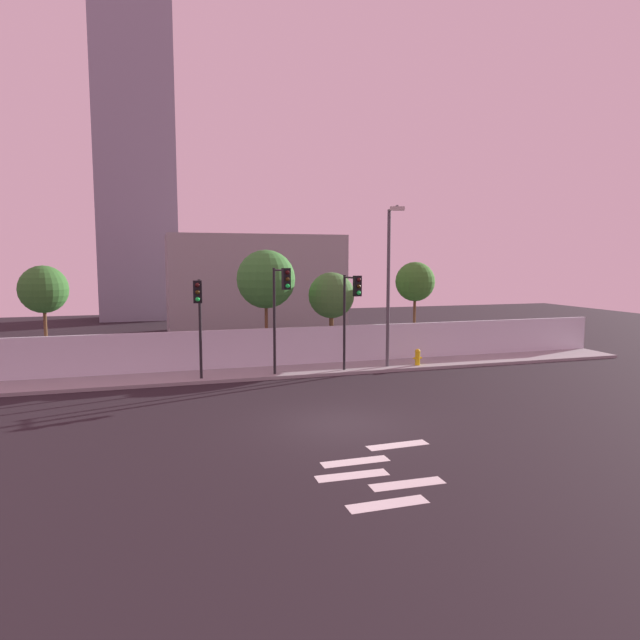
{
  "coord_description": "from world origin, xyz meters",
  "views": [
    {
      "loc": [
        -5.6,
        -16.2,
        5.17
      ],
      "look_at": [
        1.32,
        6.5,
        2.61
      ],
      "focal_mm": 31.13,
      "sensor_mm": 36.0,
      "label": 1
    }
  ],
  "objects_px": {
    "traffic_light_center": "(352,302)",
    "roadside_tree_midright": "(331,296)",
    "traffic_light_right": "(199,307)",
    "street_lamp_curbside": "(389,275)",
    "fire_hydrant": "(418,356)",
    "traffic_light_left": "(281,298)",
    "roadside_tree_rightmost": "(415,282)",
    "roadside_tree_leftmost": "(43,290)",
    "roadside_tree_midleft": "(266,279)"
  },
  "relations": [
    {
      "from": "traffic_light_right",
      "to": "roadside_tree_rightmost",
      "type": "relative_size",
      "value": 0.83
    },
    {
      "from": "traffic_light_left",
      "to": "roadside_tree_midleft",
      "type": "height_order",
      "value": "roadside_tree_midleft"
    },
    {
      "from": "fire_hydrant",
      "to": "roadside_tree_midleft",
      "type": "distance_m",
      "value": 8.26
    },
    {
      "from": "roadside_tree_leftmost",
      "to": "roadside_tree_midleft",
      "type": "xyz_separation_m",
      "value": [
        9.92,
        0.0,
        0.35
      ]
    },
    {
      "from": "roadside_tree_rightmost",
      "to": "traffic_light_right",
      "type": "bearing_deg",
      "value": -161.98
    },
    {
      "from": "roadside_tree_leftmost",
      "to": "roadside_tree_midleft",
      "type": "relative_size",
      "value": 0.87
    },
    {
      "from": "traffic_light_center",
      "to": "roadside_tree_midright",
      "type": "relative_size",
      "value": 0.95
    },
    {
      "from": "roadside_tree_midleft",
      "to": "traffic_light_right",
      "type": "bearing_deg",
      "value": -133.25
    },
    {
      "from": "traffic_light_center",
      "to": "roadside_tree_midleft",
      "type": "relative_size",
      "value": 0.77
    },
    {
      "from": "traffic_light_left",
      "to": "roadside_tree_rightmost",
      "type": "height_order",
      "value": "roadside_tree_rightmost"
    },
    {
      "from": "roadside_tree_rightmost",
      "to": "fire_hydrant",
      "type": "bearing_deg",
      "value": -113.44
    },
    {
      "from": "traffic_light_center",
      "to": "roadside_tree_leftmost",
      "type": "bearing_deg",
      "value": 164.33
    },
    {
      "from": "roadside_tree_midleft",
      "to": "traffic_light_left",
      "type": "bearing_deg",
      "value": -91.58
    },
    {
      "from": "traffic_light_left",
      "to": "traffic_light_right",
      "type": "distance_m",
      "value": 3.47
    },
    {
      "from": "traffic_light_right",
      "to": "roadside_tree_rightmost",
      "type": "xyz_separation_m",
      "value": [
        11.62,
        3.78,
        0.76
      ]
    },
    {
      "from": "traffic_light_left",
      "to": "roadside_tree_midright",
      "type": "xyz_separation_m",
      "value": [
        3.48,
        3.65,
        -0.2
      ]
    },
    {
      "from": "street_lamp_curbside",
      "to": "traffic_light_right",
      "type": "bearing_deg",
      "value": -175.68
    },
    {
      "from": "traffic_light_right",
      "to": "fire_hydrant",
      "type": "xyz_separation_m",
      "value": [
        10.33,
        0.79,
        -2.69
      ]
    },
    {
      "from": "traffic_light_center",
      "to": "roadside_tree_rightmost",
      "type": "bearing_deg",
      "value": 36.52
    },
    {
      "from": "traffic_light_left",
      "to": "roadside_tree_leftmost",
      "type": "xyz_separation_m",
      "value": [
        -9.81,
        3.65,
        0.31
      ]
    },
    {
      "from": "traffic_light_left",
      "to": "roadside_tree_midleft",
      "type": "bearing_deg",
      "value": 88.42
    },
    {
      "from": "street_lamp_curbside",
      "to": "roadside_tree_midright",
      "type": "distance_m",
      "value": 3.78
    },
    {
      "from": "street_lamp_curbside",
      "to": "roadside_tree_midright",
      "type": "bearing_deg",
      "value": 120.06
    },
    {
      "from": "street_lamp_curbside",
      "to": "fire_hydrant",
      "type": "relative_size",
      "value": 9.34
    },
    {
      "from": "fire_hydrant",
      "to": "roadside_tree_rightmost",
      "type": "distance_m",
      "value": 4.75
    },
    {
      "from": "traffic_light_left",
      "to": "traffic_light_right",
      "type": "height_order",
      "value": "traffic_light_left"
    },
    {
      "from": "roadside_tree_leftmost",
      "to": "roadside_tree_rightmost",
      "type": "xyz_separation_m",
      "value": [
        17.98,
        0.0,
        0.13
      ]
    },
    {
      "from": "fire_hydrant",
      "to": "roadside_tree_midright",
      "type": "relative_size",
      "value": 0.17
    },
    {
      "from": "street_lamp_curbside",
      "to": "fire_hydrant",
      "type": "xyz_separation_m",
      "value": [
        1.58,
        0.13,
        -3.94
      ]
    },
    {
      "from": "traffic_light_center",
      "to": "roadside_tree_midright",
      "type": "bearing_deg",
      "value": 86.02
    },
    {
      "from": "traffic_light_right",
      "to": "roadside_tree_rightmost",
      "type": "height_order",
      "value": "roadside_tree_rightmost"
    },
    {
      "from": "traffic_light_left",
      "to": "roadside_tree_rightmost",
      "type": "relative_size",
      "value": 0.92
    },
    {
      "from": "roadside_tree_leftmost",
      "to": "roadside_tree_rightmost",
      "type": "height_order",
      "value": "roadside_tree_rightmost"
    },
    {
      "from": "roadside_tree_midleft",
      "to": "roadside_tree_midright",
      "type": "bearing_deg",
      "value": 0.0
    },
    {
      "from": "roadside_tree_rightmost",
      "to": "roadside_tree_leftmost",
      "type": "bearing_deg",
      "value": 180.0
    },
    {
      "from": "traffic_light_right",
      "to": "roadside_tree_midleft",
      "type": "bearing_deg",
      "value": 46.75
    },
    {
      "from": "traffic_light_center",
      "to": "fire_hydrant",
      "type": "distance_m",
      "value": 4.63
    },
    {
      "from": "traffic_light_right",
      "to": "roadside_tree_leftmost",
      "type": "bearing_deg",
      "value": 149.27
    },
    {
      "from": "roadside_tree_rightmost",
      "to": "traffic_light_center",
      "type": "bearing_deg",
      "value": -143.48
    },
    {
      "from": "roadside_tree_rightmost",
      "to": "street_lamp_curbside",
      "type": "bearing_deg",
      "value": -132.71
    },
    {
      "from": "traffic_light_center",
      "to": "roadside_tree_leftmost",
      "type": "relative_size",
      "value": 0.88
    },
    {
      "from": "traffic_light_center",
      "to": "roadside_tree_rightmost",
      "type": "relative_size",
      "value": 0.86
    },
    {
      "from": "street_lamp_curbside",
      "to": "roadside_tree_leftmost",
      "type": "bearing_deg",
      "value": 168.33
    },
    {
      "from": "street_lamp_curbside",
      "to": "roadside_tree_midright",
      "type": "xyz_separation_m",
      "value": [
        -1.81,
        3.12,
        -1.14
      ]
    },
    {
      "from": "traffic_light_right",
      "to": "roadside_tree_midleft",
      "type": "relative_size",
      "value": 0.74
    },
    {
      "from": "traffic_light_right",
      "to": "street_lamp_curbside",
      "type": "bearing_deg",
      "value": 4.32
    },
    {
      "from": "traffic_light_center",
      "to": "traffic_light_right",
      "type": "relative_size",
      "value": 1.03
    },
    {
      "from": "traffic_light_center",
      "to": "roadside_tree_midleft",
      "type": "distance_m",
      "value": 4.9
    },
    {
      "from": "roadside_tree_midleft",
      "to": "roadside_tree_rightmost",
      "type": "bearing_deg",
      "value": 0.0
    },
    {
      "from": "fire_hydrant",
      "to": "roadside_tree_leftmost",
      "type": "height_order",
      "value": "roadside_tree_leftmost"
    }
  ]
}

